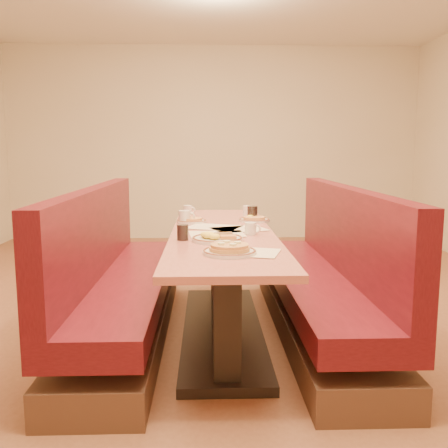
{
  "coord_description": "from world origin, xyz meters",
  "views": [
    {
      "loc": [
        -0.11,
        -3.41,
        1.31
      ],
      "look_at": [
        0.0,
        -0.33,
        0.85
      ],
      "focal_mm": 40.0,
      "sensor_mm": 36.0,
      "label": 1
    }
  ],
  "objects_px": {
    "eggs_plate": "(217,238)",
    "booth_right": "(325,285)",
    "diner_table": "(222,284)",
    "coffee_mug_c": "(248,211)",
    "booth_left": "(118,287)",
    "pancake_plate": "(229,250)",
    "coffee_mug_b": "(185,217)",
    "coffee_mug_a": "(251,228)",
    "coffee_mug_d": "(188,210)",
    "soda_tumbler_near": "(183,232)",
    "soda_tumbler_mid": "(252,213)"
  },
  "relations": [
    {
      "from": "diner_table",
      "to": "booth_right",
      "type": "bearing_deg",
      "value": 0.0
    },
    {
      "from": "coffee_mug_a",
      "to": "coffee_mug_b",
      "type": "height_order",
      "value": "coffee_mug_b"
    },
    {
      "from": "pancake_plate",
      "to": "coffee_mug_c",
      "type": "xyz_separation_m",
      "value": [
        0.23,
        1.55,
        0.02
      ]
    },
    {
      "from": "coffee_mug_a",
      "to": "coffee_mug_c",
      "type": "relative_size",
      "value": 0.9
    },
    {
      "from": "coffee_mug_c",
      "to": "booth_right",
      "type": "bearing_deg",
      "value": -53.9
    },
    {
      "from": "coffee_mug_a",
      "to": "soda_tumbler_near",
      "type": "xyz_separation_m",
      "value": [
        -0.44,
        -0.19,
        0.01
      ]
    },
    {
      "from": "eggs_plate",
      "to": "coffee_mug_d",
      "type": "height_order",
      "value": "coffee_mug_d"
    },
    {
      "from": "eggs_plate",
      "to": "pancake_plate",
      "type": "bearing_deg",
      "value": -81.25
    },
    {
      "from": "pancake_plate",
      "to": "eggs_plate",
      "type": "distance_m",
      "value": 0.4
    },
    {
      "from": "pancake_plate",
      "to": "coffee_mug_b",
      "type": "xyz_separation_m",
      "value": [
        -0.29,
        1.17,
        0.03
      ]
    },
    {
      "from": "coffee_mug_b",
      "to": "soda_tumbler_mid",
      "type": "relative_size",
      "value": 1.13
    },
    {
      "from": "diner_table",
      "to": "coffee_mug_a",
      "type": "xyz_separation_m",
      "value": [
        0.19,
        -0.15,
        0.42
      ]
    },
    {
      "from": "booth_left",
      "to": "coffee_mug_b",
      "type": "height_order",
      "value": "booth_left"
    },
    {
      "from": "diner_table",
      "to": "booth_right",
      "type": "relative_size",
      "value": 1.0
    },
    {
      "from": "coffee_mug_c",
      "to": "soda_tumbler_near",
      "type": "distance_m",
      "value": 1.22
    },
    {
      "from": "pancake_plate",
      "to": "coffee_mug_b",
      "type": "height_order",
      "value": "coffee_mug_b"
    },
    {
      "from": "booth_left",
      "to": "soda_tumbler_near",
      "type": "height_order",
      "value": "booth_left"
    },
    {
      "from": "coffee_mug_b",
      "to": "pancake_plate",
      "type": "bearing_deg",
      "value": -76.1
    },
    {
      "from": "coffee_mug_a",
      "to": "soda_tumbler_mid",
      "type": "distance_m",
      "value": 0.71
    },
    {
      "from": "pancake_plate",
      "to": "coffee_mug_c",
      "type": "height_order",
      "value": "coffee_mug_c"
    },
    {
      "from": "pancake_plate",
      "to": "eggs_plate",
      "type": "xyz_separation_m",
      "value": [
        -0.06,
        0.39,
        -0.0
      ]
    },
    {
      "from": "coffee_mug_a",
      "to": "coffee_mug_b",
      "type": "bearing_deg",
      "value": 144.37
    },
    {
      "from": "booth_left",
      "to": "soda_tumbler_near",
      "type": "distance_m",
      "value": 0.73
    },
    {
      "from": "diner_table",
      "to": "coffee_mug_c",
      "type": "height_order",
      "value": "coffee_mug_c"
    },
    {
      "from": "soda_tumbler_mid",
      "to": "coffee_mug_d",
      "type": "bearing_deg",
      "value": 146.75
    },
    {
      "from": "booth_right",
      "to": "soda_tumbler_mid",
      "type": "bearing_deg",
      "value": 130.09
    },
    {
      "from": "coffee_mug_a",
      "to": "coffee_mug_b",
      "type": "distance_m",
      "value": 0.72
    },
    {
      "from": "eggs_plate",
      "to": "coffee_mug_a",
      "type": "bearing_deg",
      "value": 44.3
    },
    {
      "from": "pancake_plate",
      "to": "coffee_mug_d",
      "type": "bearing_deg",
      "value": 99.6
    },
    {
      "from": "booth_left",
      "to": "soda_tumbler_near",
      "type": "bearing_deg",
      "value": -35.29
    },
    {
      "from": "coffee_mug_b",
      "to": "soda_tumbler_near",
      "type": "relative_size",
      "value": 1.3
    },
    {
      "from": "booth_right",
      "to": "coffee_mug_a",
      "type": "height_order",
      "value": "booth_right"
    },
    {
      "from": "eggs_plate",
      "to": "coffee_mug_d",
      "type": "relative_size",
      "value": 3.0
    },
    {
      "from": "diner_table",
      "to": "soda_tumbler_mid",
      "type": "distance_m",
      "value": 0.75
    },
    {
      "from": "diner_table",
      "to": "coffee_mug_d",
      "type": "xyz_separation_m",
      "value": [
        -0.27,
        0.91,
        0.42
      ]
    },
    {
      "from": "eggs_plate",
      "to": "booth_right",
      "type": "bearing_deg",
      "value": 25.76
    },
    {
      "from": "diner_table",
      "to": "pancake_plate",
      "type": "height_order",
      "value": "pancake_plate"
    },
    {
      "from": "coffee_mug_b",
      "to": "coffee_mug_c",
      "type": "bearing_deg",
      "value": 35.64
    },
    {
      "from": "diner_table",
      "to": "coffee_mug_c",
      "type": "relative_size",
      "value": 20.94
    },
    {
      "from": "pancake_plate",
      "to": "soda_tumbler_near",
      "type": "bearing_deg",
      "value": 122.2
    },
    {
      "from": "diner_table",
      "to": "booth_left",
      "type": "xyz_separation_m",
      "value": [
        -0.73,
        0.0,
        -0.01
      ]
    },
    {
      "from": "coffee_mug_d",
      "to": "soda_tumbler_near",
      "type": "xyz_separation_m",
      "value": [
        0.01,
        -1.24,
        0.01
      ]
    },
    {
      "from": "soda_tumbler_near",
      "to": "coffee_mug_b",
      "type": "bearing_deg",
      "value": 91.36
    },
    {
      "from": "coffee_mug_c",
      "to": "soda_tumbler_mid",
      "type": "bearing_deg",
      "value": -82.02
    },
    {
      "from": "diner_table",
      "to": "coffee_mug_b",
      "type": "bearing_deg",
      "value": 124.31
    },
    {
      "from": "booth_left",
      "to": "coffee_mug_c",
      "type": "relative_size",
      "value": 20.94
    },
    {
      "from": "booth_left",
      "to": "pancake_plate",
      "type": "xyz_separation_m",
      "value": [
        0.75,
        -0.77,
        0.41
      ]
    },
    {
      "from": "eggs_plate",
      "to": "coffee_mug_a",
      "type": "distance_m",
      "value": 0.32
    },
    {
      "from": "booth_left",
      "to": "soda_tumbler_mid",
      "type": "xyz_separation_m",
      "value": [
        0.99,
        0.56,
        0.44
      ]
    },
    {
      "from": "coffee_mug_b",
      "to": "coffee_mug_d",
      "type": "height_order",
      "value": "coffee_mug_b"
    }
  ]
}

